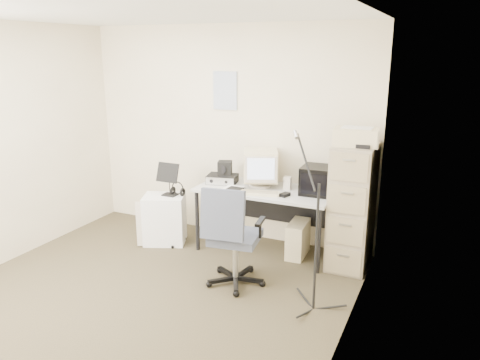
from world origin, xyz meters
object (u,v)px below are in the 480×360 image
at_px(filing_cabinet, 352,207).
at_px(side_cart, 165,219).
at_px(desk, 265,220).
at_px(office_chair, 235,235).

bearing_deg(filing_cabinet, side_cart, -172.12).
bearing_deg(desk, office_chair, -88.11).
distance_m(desk, office_chair, 0.85).
bearing_deg(desk, filing_cabinet, 1.81).
height_order(office_chair, side_cart, office_chair).
height_order(desk, side_cart, desk).
bearing_deg(desk, side_cart, -167.29).
height_order(filing_cabinet, side_cart, filing_cabinet).
relative_size(filing_cabinet, office_chair, 1.29).
height_order(desk, office_chair, office_chair).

